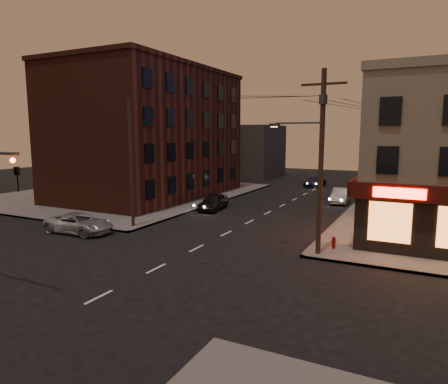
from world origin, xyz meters
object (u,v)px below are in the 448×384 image
Objects in this scene: suv_cross at (79,223)px; sedan_near at (213,202)px; sedan_mid at (341,196)px; fire_hydrant at (334,242)px; sedan_far at (315,181)px.

sedan_near reaches higher than suv_cross.
sedan_near reaches higher than sedan_mid.
fire_hydrant is (12.22, -7.96, -0.20)m from sedan_near.
suv_cross is 16.85m from fire_hydrant.
suv_cross is 24.53m from sedan_mid.
fire_hydrant is (16.48, 3.55, -0.14)m from suv_cross.
sedan_near is at bearing -140.21° from sedan_mid.
sedan_far is 28.99m from fire_hydrant.
fire_hydrant is (8.01, -27.86, -0.16)m from sedan_far.
sedan_near is (4.25, 11.51, 0.06)m from suv_cross.
sedan_far is (4.22, 19.90, -0.04)m from sedan_near.
sedan_near is 0.99× the size of sedan_mid.
sedan_near is 12.96m from sedan_mid.
suv_cross is 12.27m from sedan_near.
sedan_far reaches higher than suv_cross.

